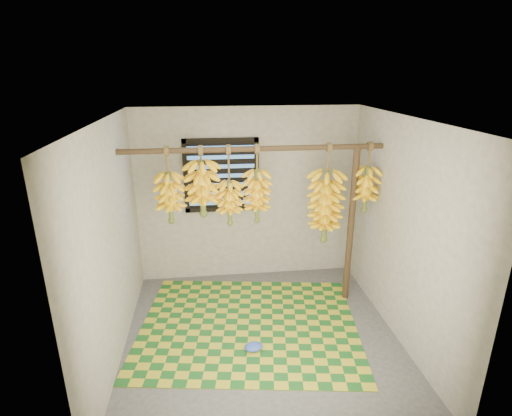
{
  "coord_description": "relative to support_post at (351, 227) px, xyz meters",
  "views": [
    {
      "loc": [
        -0.52,
        -3.7,
        2.84
      ],
      "look_at": [
        0.0,
        0.55,
        1.35
      ],
      "focal_mm": 28.0,
      "sensor_mm": 36.0,
      "label": 1
    }
  ],
  "objects": [
    {
      "name": "banana_bunch_b",
      "position": [
        -1.8,
        0.0,
        0.56
      ],
      "size": [
        0.37,
        0.37,
        0.81
      ],
      "color": "brown",
      "rests_on": "hanging_pole"
    },
    {
      "name": "wall_back",
      "position": [
        -1.2,
        0.8,
        0.2
      ],
      "size": [
        3.0,
        0.01,
        2.4
      ],
      "primitive_type": "cube",
      "color": "gray",
      "rests_on": "floor"
    },
    {
      "name": "plastic_bag",
      "position": [
        -1.32,
        -0.91,
        -0.95
      ],
      "size": [
        0.22,
        0.17,
        0.08
      ],
      "primitive_type": "ellipsoid",
      "rotation": [
        0.0,
        0.0,
        0.11
      ],
      "color": "blue",
      "rests_on": "woven_mat"
    },
    {
      "name": "banana_bunch_f",
      "position": [
        0.15,
        0.0,
        0.48
      ],
      "size": [
        0.31,
        0.31,
        0.86
      ],
      "color": "brown",
      "rests_on": "hanging_pole"
    },
    {
      "name": "wall_left",
      "position": [
        -2.71,
        -0.7,
        0.2
      ],
      "size": [
        0.01,
        3.0,
        2.4
      ],
      "primitive_type": "cube",
      "color": "gray",
      "rests_on": "floor"
    },
    {
      "name": "banana_bunch_a",
      "position": [
        -2.17,
        0.0,
        0.46
      ],
      "size": [
        0.33,
        0.33,
        0.88
      ],
      "color": "brown",
      "rests_on": "hanging_pole"
    },
    {
      "name": "hanging_pole",
      "position": [
        -1.2,
        0.0,
        1.0
      ],
      "size": [
        3.0,
        0.06,
        0.06
      ],
      "primitive_type": "cylinder",
      "rotation": [
        0.0,
        1.57,
        0.0
      ],
      "color": "#48331D",
      "rests_on": "wall_left"
    },
    {
      "name": "banana_bunch_c",
      "position": [
        -1.49,
        -0.0,
        0.38
      ],
      "size": [
        0.31,
        0.31,
        0.94
      ],
      "color": "brown",
      "rests_on": "hanging_pole"
    },
    {
      "name": "floor",
      "position": [
        -1.2,
        -0.7,
        -1.0
      ],
      "size": [
        3.0,
        3.0,
        0.01
      ],
      "primitive_type": "cube",
      "color": "#444444",
      "rests_on": "ground"
    },
    {
      "name": "support_post",
      "position": [
        0.0,
        0.0,
        0.0
      ],
      "size": [
        0.08,
        0.08,
        2.0
      ],
      "primitive_type": "cylinder",
      "color": "#48331D",
      "rests_on": "floor"
    },
    {
      "name": "ceiling",
      "position": [
        -1.2,
        -0.7,
        1.4
      ],
      "size": [
        3.0,
        3.0,
        0.01
      ],
      "primitive_type": "cube",
      "color": "silver",
      "rests_on": "wall_back"
    },
    {
      "name": "woven_mat",
      "position": [
        -1.32,
        -0.45,
        -0.99
      ],
      "size": [
        2.76,
        2.34,
        0.01
      ],
      "primitive_type": "cube",
      "rotation": [
        0.0,
        0.0,
        -0.15
      ],
      "color": "#19581D",
      "rests_on": "floor"
    },
    {
      "name": "banana_bunch_d",
      "position": [
        -1.17,
        0.0,
        0.44
      ],
      "size": [
        0.32,
        0.32,
        0.93
      ],
      "color": "brown",
      "rests_on": "hanging_pole"
    },
    {
      "name": "banana_bunch_e",
      "position": [
        -0.34,
        0.0,
        0.28
      ],
      "size": [
        0.41,
        0.41,
        1.22
      ],
      "color": "brown",
      "rests_on": "hanging_pole"
    },
    {
      "name": "window",
      "position": [
        -1.55,
        0.78,
        0.5
      ],
      "size": [
        1.0,
        0.04,
        1.0
      ],
      "color": "black",
      "rests_on": "wall_back"
    },
    {
      "name": "wall_right",
      "position": [
        0.3,
        -0.7,
        0.2
      ],
      "size": [
        0.01,
        3.0,
        2.4
      ],
      "primitive_type": "cube",
      "color": "gray",
      "rests_on": "floor"
    }
  ]
}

